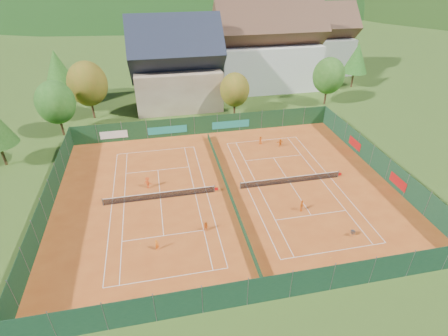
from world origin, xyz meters
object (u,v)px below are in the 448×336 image
player_right_near (302,206)px  player_right_far_b (280,143)px  hotel_block_a (267,51)px  player_left_far (148,183)px  chalet (176,68)px  player_left_near (157,245)px  player_left_mid (206,227)px  player_right_far_a (261,140)px  hotel_block_b (314,43)px  ball_hopper (353,232)px

player_right_near → player_right_far_b: (2.81, 14.84, -0.08)m
hotel_block_a → player_left_far: hotel_block_a is taller
chalet → hotel_block_a: 19.94m
player_left_near → chalet: bearing=41.7°
hotel_block_a → player_left_mid: (-19.67, -42.56, -6.79)m
chalet → player_left_far: size_ratio=10.74×
player_right_far_a → player_right_far_b: 2.95m
player_left_mid → player_right_far_a: player_right_far_a is taller
player_left_mid → player_right_near: size_ratio=0.83×
hotel_block_a → hotel_block_b: hotel_block_a is taller
player_right_far_a → player_right_far_b: bearing=118.9°
player_left_mid → player_right_far_b: bearing=82.8°
ball_hopper → player_left_mid: player_left_mid is taller
player_left_mid → player_right_near: bearing=39.4°
player_left_far → player_right_near: 18.35m
hotel_block_b → player_right_far_b: 40.39m
ball_hopper → hotel_block_a: bearing=83.5°
player_left_far → player_left_mid: bearing=149.8°
chalet → player_right_far_a: size_ratio=12.83×
player_left_mid → player_right_far_b: 21.03m
player_right_far_b → player_left_far: bearing=22.9°
chalet → ball_hopper: (13.69, -40.31, -6.07)m
hotel_block_a → player_left_near: 51.10m
player_right_near → player_left_far: bearing=102.3°
hotel_block_a → player_left_mid: bearing=-114.8°
player_left_near → player_right_far_a: size_ratio=0.97×
chalet → player_right_near: chalet is taller
player_left_far → player_right_near: size_ratio=1.07×
player_right_near → player_right_far_b: 15.10m
chalet → player_right_near: 37.33m
ball_hopper → player_left_near: size_ratio=0.66×
hotel_block_a → player_left_mid: hotel_block_a is taller
hotel_block_a → player_right_far_b: size_ratio=17.18×
player_right_far_b → hotel_block_a: bearing=-99.3°
player_left_mid → player_left_far: player_left_far is taller
player_left_mid → player_right_far_a: bearing=90.8°
hotel_block_b → player_left_mid: 61.04m
player_left_near → player_left_mid: (5.02, 1.66, -0.02)m
player_left_far → player_right_far_b: (19.33, 6.85, -0.13)m
ball_hopper → player_right_near: bearing=125.5°
ball_hopper → player_right_far_b: 19.74m
chalet → hotel_block_a: bearing=17.5°
chalet → ball_hopper: chalet is taller
hotel_block_a → player_right_far_a: 27.48m
hotel_block_b → ball_hopper: hotel_block_b is taller
player_left_mid → player_right_far_b: (13.68, 15.98, 0.04)m
chalet → hotel_block_b: size_ratio=0.94×
chalet → player_left_mid: 37.06m
player_left_mid → hotel_block_b: bearing=89.7°
chalet → player_right_near: (10.20, -35.42, -5.92)m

